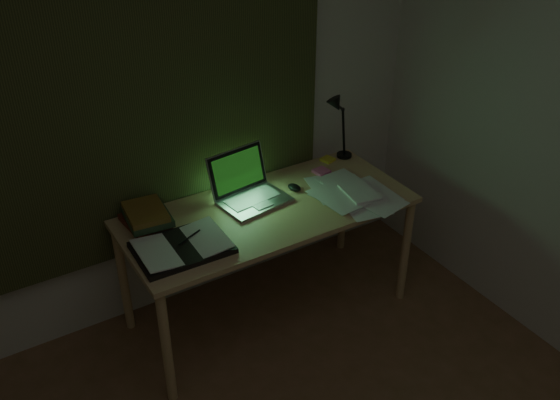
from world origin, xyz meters
The scene contains 11 objects.
wall_back centered at (0.00, 2.00, 1.25)m, with size 3.50×0.00×2.50m, color silver.
curtain centered at (0.00, 1.96, 1.45)m, with size 2.20×0.06×2.00m, color #32371B.
desk centered at (0.58, 1.58, 0.35)m, with size 1.54×0.67×0.70m, color tan, non-canonical shape.
laptop centered at (0.55, 1.67, 0.83)m, with size 0.35×0.40×0.25m, color silver, non-canonical shape.
open_textbook centered at (0.05, 1.48, 0.72)m, with size 0.44×0.31×0.04m, color silver, non-canonical shape.
book_stack centered at (-0.01, 1.78, 0.75)m, with size 0.21×0.25×0.10m, color silver, non-canonical shape.
loose_papers centered at (1.03, 1.47, 0.71)m, with size 0.35×0.37×0.02m, color silver, non-canonical shape.
mouse centered at (0.81, 1.67, 0.72)m, with size 0.05×0.09×0.03m, color black.
sticky_yellow centered at (1.16, 1.86, 0.71)m, with size 0.07×0.07×0.02m, color yellow.
sticky_pink centered at (1.04, 1.76, 0.71)m, with size 0.08×0.08×0.02m, color pink.
desk_lamp centered at (1.28, 1.85, 0.95)m, with size 0.32×0.25×0.49m, color black, non-canonical shape.
Camera 1 is at (-0.80, -0.80, 2.45)m, focal length 40.00 mm.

